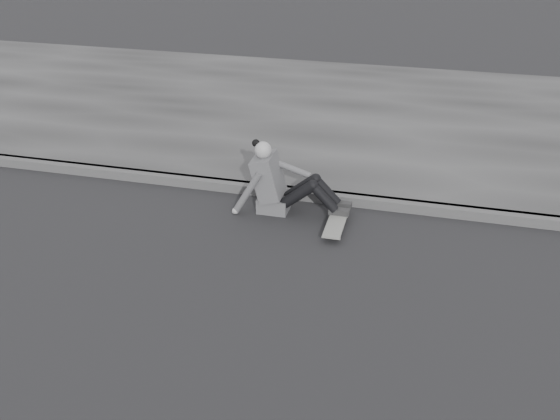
{
  "coord_description": "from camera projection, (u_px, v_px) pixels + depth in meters",
  "views": [
    {
      "loc": [
        2.02,
        -4.19,
        3.55
      ],
      "look_at": [
        0.63,
        1.31,
        0.5
      ],
      "focal_mm": 40.0,
      "sensor_mm": 36.0,
      "label": 1
    }
  ],
  "objects": [
    {
      "name": "skateboard",
      "position": [
        336.0,
        222.0,
        7.09
      ],
      "size": [
        0.2,
        0.78,
        0.09
      ],
      "color": "#A9A9A4",
      "rests_on": "ground"
    },
    {
      "name": "sidewalk",
      "position": [
        306.0,
        112.0,
        10.45
      ],
      "size": [
        24.0,
        6.0,
        0.12
      ],
      "primitive_type": "cube",
      "color": "#323232",
      "rests_on": "ground"
    },
    {
      "name": "seated_woman",
      "position": [
        279.0,
        183.0,
        7.32
      ],
      "size": [
        1.38,
        0.46,
        0.88
      ],
      "color": "#4C4D4F",
      "rests_on": "ground"
    },
    {
      "name": "curb",
      "position": [
        256.0,
        189.0,
        7.87
      ],
      "size": [
        24.0,
        0.16,
        0.12
      ],
      "primitive_type": "cube",
      "color": "#434343",
      "rests_on": "ground"
    },
    {
      "name": "ground",
      "position": [
        178.0,
        316.0,
        5.69
      ],
      "size": [
        80.0,
        80.0,
        0.0
      ],
      "primitive_type": "plane",
      "color": "black",
      "rests_on": "ground"
    }
  ]
}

